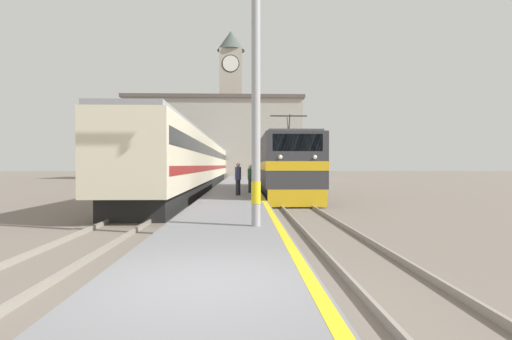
% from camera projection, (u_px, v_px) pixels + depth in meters
% --- Properties ---
extents(ground_plane, '(200.00, 200.00, 0.00)m').
position_uv_depth(ground_plane, '(237.00, 188.00, 35.65)').
color(ground_plane, '#70665B').
extents(platform, '(3.27, 140.00, 0.39)m').
position_uv_depth(platform, '(236.00, 189.00, 30.66)').
color(platform, slate).
rests_on(platform, ground).
extents(rail_track_near, '(2.83, 140.00, 0.16)m').
position_uv_depth(rail_track_near, '(276.00, 191.00, 30.75)').
color(rail_track_near, '#70665B').
rests_on(rail_track_near, ground).
extents(rail_track_far, '(2.83, 140.00, 0.16)m').
position_uv_depth(rail_track_far, '(192.00, 191.00, 30.55)').
color(rail_track_far, '#70665B').
rests_on(rail_track_far, ground).
extents(locomotive_train, '(2.92, 14.86, 4.77)m').
position_uv_depth(locomotive_train, '(282.00, 166.00, 25.65)').
color(locomotive_train, black).
rests_on(locomotive_train, ground).
extents(passenger_train, '(2.92, 43.96, 4.16)m').
position_uv_depth(passenger_train, '(198.00, 163.00, 34.77)').
color(passenger_train, black).
rests_on(passenger_train, ground).
extents(catenary_mast, '(2.46, 0.26, 8.68)m').
position_uv_depth(catenary_mast, '(259.00, 64.00, 10.70)').
color(catenary_mast, '#9E9EA3').
rests_on(catenary_mast, platform).
extents(person_on_platform, '(0.34, 0.34, 1.77)m').
position_uv_depth(person_on_platform, '(238.00, 178.00, 21.72)').
color(person_on_platform, '#23232D').
rests_on(person_on_platform, platform).
extents(second_waiting_passenger, '(0.34, 0.34, 1.67)m').
position_uv_depth(second_waiting_passenger, '(250.00, 178.00, 23.77)').
color(second_waiting_passenger, '#23232D').
rests_on(second_waiting_passenger, platform).
extents(clock_tower, '(5.08, 5.08, 26.74)m').
position_uv_depth(clock_tower, '(231.00, 99.00, 73.46)').
color(clock_tower, '#ADA393').
rests_on(clock_tower, ground).
extents(station_building, '(25.84, 10.17, 11.98)m').
position_uv_depth(station_building, '(215.00, 139.00, 60.49)').
color(station_building, '#A8A399').
rests_on(station_building, ground).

